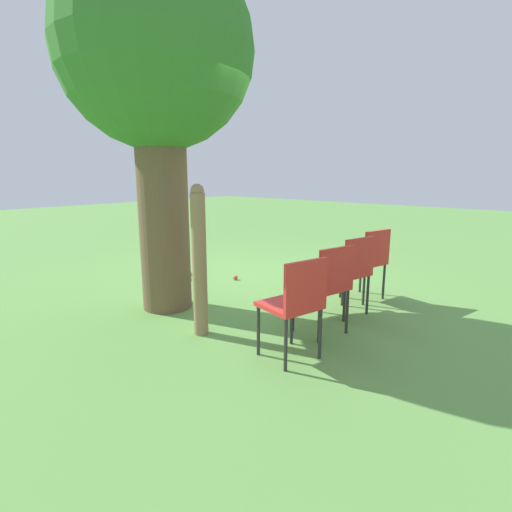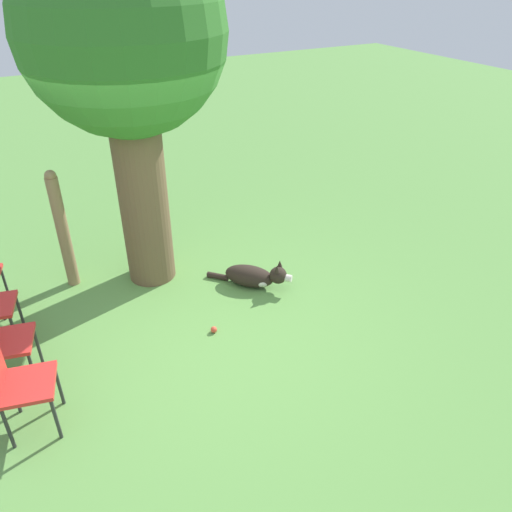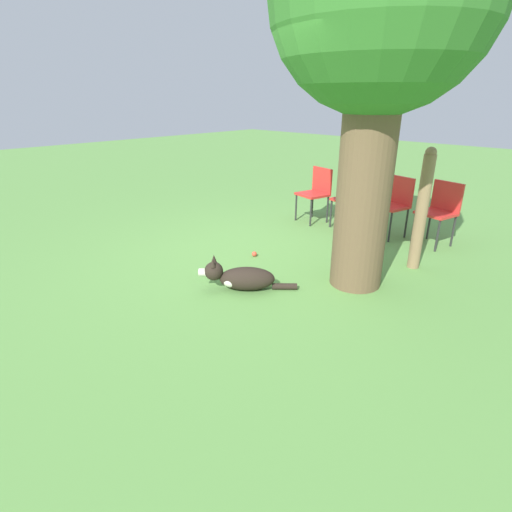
# 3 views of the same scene
# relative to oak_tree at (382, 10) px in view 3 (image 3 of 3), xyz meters

# --- Properties ---
(ground_plane) EXTENTS (30.00, 30.00, 0.00)m
(ground_plane) POSITION_rel_oak_tree_xyz_m (0.13, -1.20, -2.68)
(ground_plane) COLOR #609947
(oak_tree) EXTENTS (2.06, 2.06, 3.83)m
(oak_tree) POSITION_rel_oak_tree_xyz_m (0.00, 0.00, 0.00)
(oak_tree) COLOR brown
(oak_tree) RESTS_ON ground_plane
(dog) EXTENTS (0.79, 0.84, 0.38)m
(dog) POSITION_rel_oak_tree_xyz_m (1.00, -0.82, -2.54)
(dog) COLOR #2D231C
(dog) RESTS_ON ground_plane
(fence_post) EXTENTS (0.14, 0.14, 1.45)m
(fence_post) POSITION_rel_oak_tree_xyz_m (-0.90, 0.28, -1.94)
(fence_post) COLOR #937551
(fence_post) RESTS_ON ground_plane
(red_chair_0) EXTENTS (0.51, 0.52, 0.88)m
(red_chair_0) POSITION_rel_oak_tree_xyz_m (-1.66, -1.77, -2.15)
(red_chair_0) COLOR red
(red_chair_0) RESTS_ON ground_plane
(red_chair_1) EXTENTS (0.51, 0.52, 0.88)m
(red_chair_1) POSITION_rel_oak_tree_xyz_m (-1.75, -1.13, -2.15)
(red_chair_1) COLOR red
(red_chair_1) RESTS_ON ground_plane
(red_chair_2) EXTENTS (0.51, 0.52, 0.88)m
(red_chair_2) POSITION_rel_oak_tree_xyz_m (-1.83, -0.49, -2.15)
(red_chair_2) COLOR red
(red_chair_2) RESTS_ON ground_plane
(red_chair_3) EXTENTS (0.51, 0.52, 0.88)m
(red_chair_3) POSITION_rel_oak_tree_xyz_m (-1.92, 0.14, -2.15)
(red_chair_3) COLOR red
(red_chair_3) RESTS_ON ground_plane
(tennis_ball) EXTENTS (0.07, 0.07, 0.07)m
(tennis_ball) POSITION_rel_oak_tree_xyz_m (0.21, -1.38, -2.64)
(tennis_ball) COLOR #E54C33
(tennis_ball) RESTS_ON ground_plane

